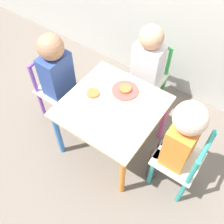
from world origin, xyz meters
TOP-DOWN VIEW (x-y plane):
  - ground_plane at (0.00, 0.00)m, footprint 6.00×6.00m
  - kids_table at (0.00, 0.00)m, footprint 0.58×0.58m
  - chair_green at (-0.02, 0.50)m, footprint 0.27×0.27m
  - chair_purple at (-0.50, 0.01)m, footprint 0.26×0.26m
  - chair_teal at (0.50, 0.00)m, footprint 0.26×0.26m
  - child_back at (-0.02, 0.44)m, footprint 0.21×0.22m
  - child_left at (-0.44, 0.01)m, footprint 0.22×0.20m
  - child_right at (0.44, 0.00)m, footprint 0.22×0.20m
  - plate_back at (0.00, 0.15)m, footprint 0.17×0.17m
  - plate_left at (-0.15, 0.00)m, footprint 0.18×0.18m

SIDE VIEW (x-z plane):
  - ground_plane at x=0.00m, z-range 0.00..0.00m
  - chair_green at x=-0.02m, z-range 0.00..0.53m
  - chair_purple at x=-0.50m, z-range 0.00..0.53m
  - chair_teal at x=0.50m, z-range 0.00..0.53m
  - kids_table at x=0.00m, z-range 0.16..0.60m
  - child_back at x=-0.02m, z-range 0.08..0.81m
  - plate_back at x=0.00m, z-range 0.44..0.46m
  - plate_left at x=-0.15m, z-range 0.44..0.46m
  - child_left at x=-0.44m, z-range 0.08..0.83m
  - child_right at x=0.44m, z-range 0.09..0.84m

